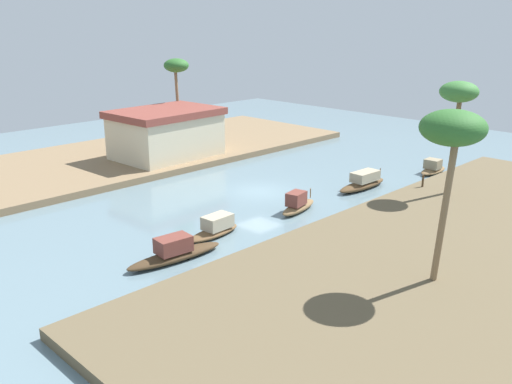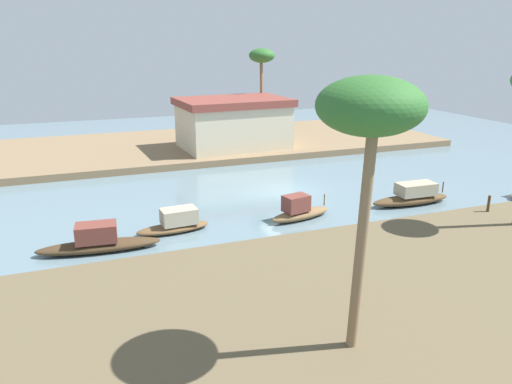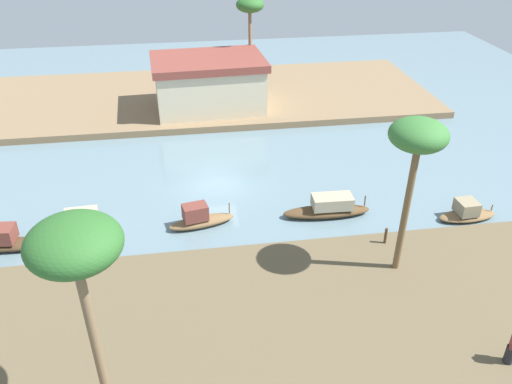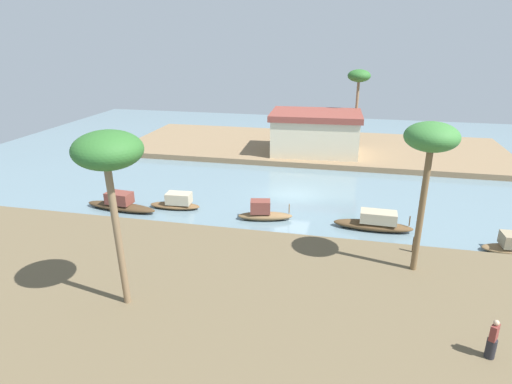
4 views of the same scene
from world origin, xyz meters
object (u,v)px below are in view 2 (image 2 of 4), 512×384
object	(u,v)px
sampan_with_tall_canopy	(412,196)
riverside_building	(233,123)
palm_tree_right_tall	(262,59)
sampan_upstream_small	(176,223)
palm_tree_left_near	(370,113)
sampan_downstream_large	(98,242)
sampan_near_left_bank	(299,211)
mooring_post	(489,204)

from	to	relation	value
sampan_with_tall_canopy	riverside_building	world-z (taller)	riverside_building
sampan_with_tall_canopy	riverside_building	bearing A→B (deg)	110.17
palm_tree_right_tall	sampan_upstream_small	bearing A→B (deg)	-122.36
palm_tree_left_near	palm_tree_right_tall	distance (m)	32.05
sampan_downstream_large	sampan_near_left_bank	xyz separation A→B (m)	(10.00, 0.53, 0.03)
mooring_post	sampan_downstream_large	bearing A→B (deg)	170.67
sampan_downstream_large	mooring_post	world-z (taller)	mooring_post
sampan_downstream_large	mooring_post	bearing A→B (deg)	-3.59
palm_tree_right_tall	riverside_building	world-z (taller)	palm_tree_right_tall
riverside_building	palm_tree_right_tall	bearing A→B (deg)	37.38
sampan_with_tall_canopy	palm_tree_left_near	world-z (taller)	palm_tree_left_near
sampan_downstream_large	sampan_upstream_small	size ratio (longest dim) A/B	1.49
sampan_near_left_bank	mooring_post	bearing A→B (deg)	-33.87
sampan_downstream_large	riverside_building	bearing A→B (deg)	60.43
sampan_upstream_small	palm_tree_left_near	bearing A→B (deg)	-81.23
sampan_upstream_small	palm_tree_left_near	size ratio (longest dim) A/B	0.48
sampan_upstream_small	palm_tree_right_tall	world-z (taller)	palm_tree_right_tall
sampan_near_left_bank	riverside_building	size ratio (longest dim) A/B	0.42
palm_tree_right_tall	sampan_near_left_bank	bearing A→B (deg)	-105.97
sampan_upstream_small	palm_tree_right_tall	bearing A→B (deg)	54.27
sampan_downstream_large	palm_tree_left_near	world-z (taller)	palm_tree_left_near
palm_tree_left_near	palm_tree_right_tall	size ratio (longest dim) A/B	0.98
sampan_upstream_small	riverside_building	bearing A→B (deg)	59.03
mooring_post	riverside_building	distance (m)	21.06
palm_tree_right_tall	riverside_building	bearing A→B (deg)	-139.58
sampan_with_tall_canopy	riverside_building	size ratio (longest dim) A/B	0.55
sampan_with_tall_canopy	sampan_near_left_bank	world-z (taller)	sampan_near_left_bank
sampan_downstream_large	palm_tree_left_near	distance (m)	14.24
mooring_post	palm_tree_right_tall	distance (m)	24.06
sampan_near_left_bank	sampan_with_tall_canopy	bearing A→B (deg)	-12.04
sampan_downstream_large	sampan_with_tall_canopy	world-z (taller)	sampan_downstream_large
sampan_near_left_bank	palm_tree_left_near	xyz separation A→B (m)	(-3.74, -11.39, 6.72)
sampan_downstream_large	sampan_with_tall_canopy	xyz separation A→B (m)	(17.07, 0.49, 0.03)
palm_tree_left_near	riverside_building	world-z (taller)	palm_tree_left_near
sampan_upstream_small	riverside_building	world-z (taller)	riverside_building
palm_tree_right_tall	riverside_building	distance (m)	6.89
mooring_post	riverside_building	bearing A→B (deg)	109.92
palm_tree_right_tall	riverside_building	size ratio (longest dim) A/B	0.87
sampan_downstream_large	palm_tree_right_tall	distance (m)	26.10
sampan_downstream_large	riverside_building	size ratio (longest dim) A/B	0.61
mooring_post	riverside_building	size ratio (longest dim) A/B	0.10
palm_tree_left_near	palm_tree_right_tall	bearing A→B (deg)	73.21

